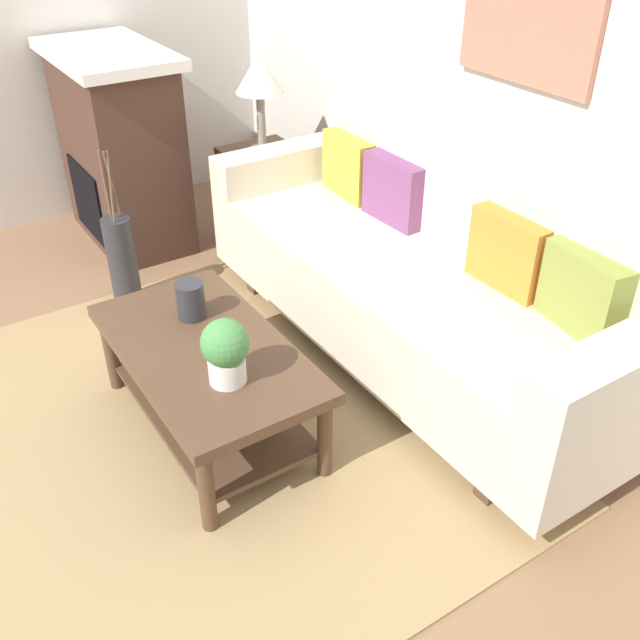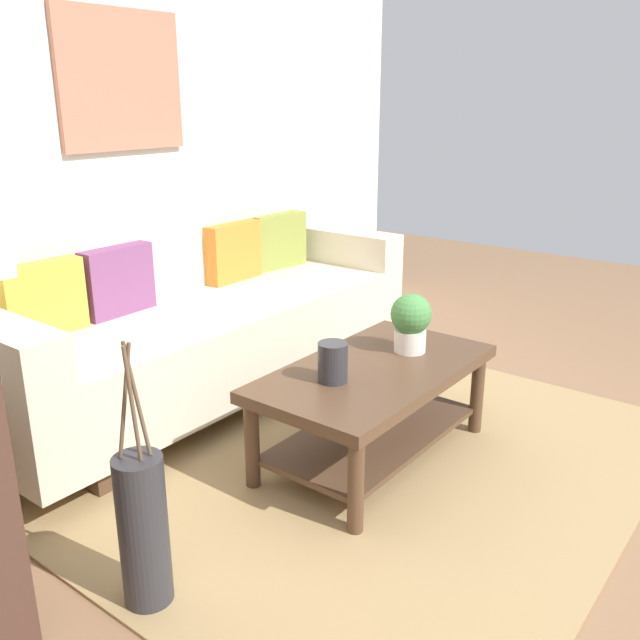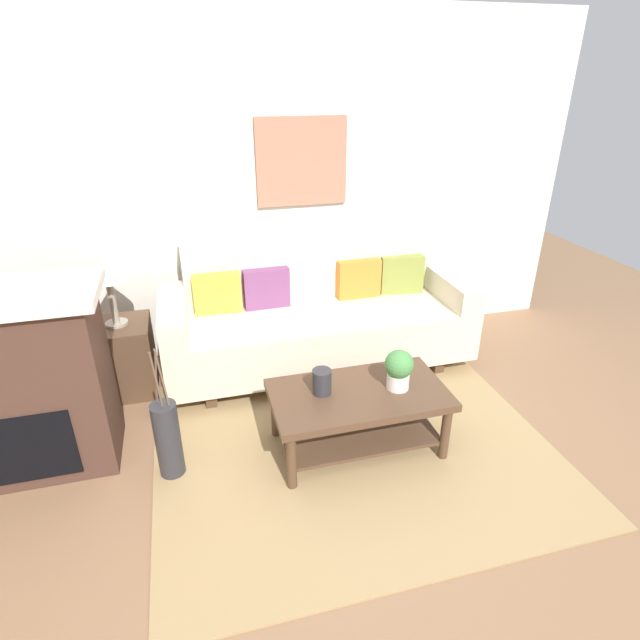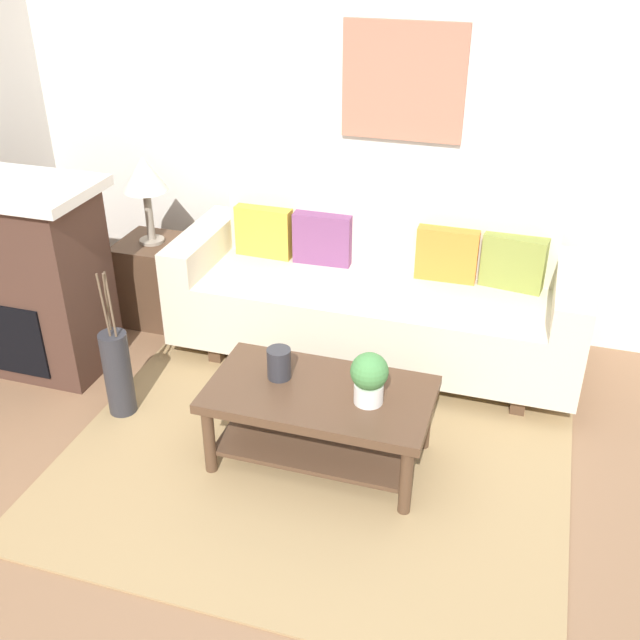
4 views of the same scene
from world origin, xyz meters
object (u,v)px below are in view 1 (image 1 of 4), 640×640
object	(u,v)px
throw_pillow_plum	(395,190)
tabletop_vase	(191,300)
fireplace	(120,148)
table_lamp	(259,77)
throw_pillow_olive	(583,292)
side_table	(265,194)
floor_vase	(123,262)
couch	(422,274)
coffee_table	(207,369)
throw_pillow_orange	(509,252)
throw_pillow_mustard	(350,166)
potted_plant_tabletop	(226,350)

from	to	relation	value
throw_pillow_plum	tabletop_vase	distance (m)	1.19
fireplace	table_lamp	bearing A→B (deg)	57.96
tabletop_vase	fireplace	size ratio (longest dim) A/B	0.14
throw_pillow_olive	tabletop_vase	bearing A→B (deg)	-131.04
side_table	floor_vase	size ratio (longest dim) A/B	1.11
couch	coffee_table	world-z (taller)	couch
throw_pillow_orange	floor_vase	world-z (taller)	throw_pillow_orange
couch	tabletop_vase	size ratio (longest dim) A/B	15.15
throw_pillow_orange	floor_vase	xyz separation A→B (m)	(-1.58, -1.16, -0.43)
throw_pillow_mustard	coffee_table	world-z (taller)	throw_pillow_mustard
throw_pillow_plum	potted_plant_tabletop	size ratio (longest dim) A/B	1.37
side_table	potted_plant_tabletop	bearing A→B (deg)	-32.99
potted_plant_tabletop	throw_pillow_mustard	bearing A→B (deg)	128.58
throw_pillow_olive	potted_plant_tabletop	bearing A→B (deg)	-113.70
throw_pillow_plum	side_table	world-z (taller)	throw_pillow_plum
throw_pillow_olive	coffee_table	world-z (taller)	throw_pillow_olive
throw_pillow_mustard	floor_vase	xyz separation A→B (m)	(-0.43, -1.16, -0.43)
throw_pillow_olive	table_lamp	xyz separation A→B (m)	(-2.28, -0.12, 0.31)
coffee_table	table_lamp	distance (m)	1.97
throw_pillow_mustard	throw_pillow_olive	size ratio (longest dim) A/B	1.00
fireplace	coffee_table	bearing A→B (deg)	-11.15
side_table	fireplace	world-z (taller)	fireplace
side_table	table_lamp	size ratio (longest dim) A/B	0.98
tabletop_vase	side_table	world-z (taller)	tabletop_vase
couch	throw_pillow_plum	size ratio (longest dim) A/B	6.73
tabletop_vase	coffee_table	bearing A→B (deg)	-12.57
coffee_table	potted_plant_tabletop	distance (m)	0.36
side_table	fireplace	distance (m)	0.91
tabletop_vase	throw_pillow_mustard	bearing A→B (deg)	113.86
coffee_table	floor_vase	bearing A→B (deg)	177.03
throw_pillow_orange	potted_plant_tabletop	size ratio (longest dim) A/B	1.37
throw_pillow_plum	throw_pillow_orange	world-z (taller)	same
throw_pillow_olive	side_table	distance (m)	2.32
coffee_table	side_table	size ratio (longest dim) A/B	1.96
coffee_table	tabletop_vase	distance (m)	0.30
tabletop_vase	floor_vase	xyz separation A→B (m)	(-0.94, 0.01, -0.26)
throw_pillow_olive	coffee_table	size ratio (longest dim) A/B	0.33
floor_vase	couch	bearing A→B (deg)	40.96
throw_pillow_plum	tabletop_vase	world-z (taller)	throw_pillow_plum
coffee_table	fireplace	distance (m)	1.99
throw_pillow_plum	tabletop_vase	xyz separation A→B (m)	(0.13, -1.17, -0.17)
throw_pillow_plum	coffee_table	world-z (taller)	throw_pillow_plum
couch	throw_pillow_mustard	distance (m)	0.82
potted_plant_tabletop	fireplace	distance (m)	2.22
throw_pillow_mustard	fireplace	world-z (taller)	fireplace
potted_plant_tabletop	fireplace	xyz separation A→B (m)	(-2.19, 0.40, 0.02)
throw_pillow_mustard	throw_pillow_orange	bearing A→B (deg)	0.00
potted_plant_tabletop	floor_vase	bearing A→B (deg)	176.66
couch	side_table	bearing A→B (deg)	179.74
throw_pillow_orange	fireplace	distance (m)	2.50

